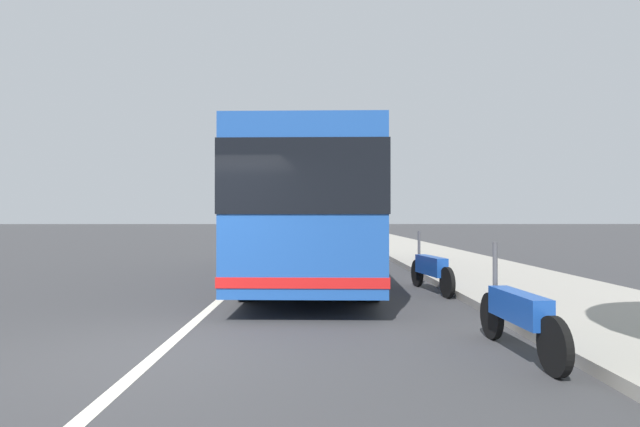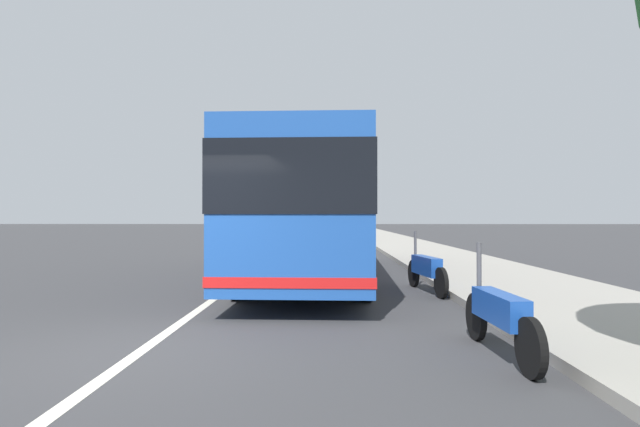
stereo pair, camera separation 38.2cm
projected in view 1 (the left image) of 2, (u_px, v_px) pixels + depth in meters
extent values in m
plane|color=#38383A|center=(162.00, 351.00, 5.97)|extent=(220.00, 220.00, 0.00)
cube|color=#9E998E|center=(459.00, 265.00, 16.03)|extent=(110.00, 3.60, 0.14)
cube|color=silver|center=(258.00, 267.00, 15.97)|extent=(110.00, 0.16, 0.01)
cube|color=#1E4C9E|center=(316.00, 210.00, 13.33)|extent=(11.81, 2.92, 2.77)
cube|color=black|center=(316.00, 194.00, 13.34)|extent=(11.85, 2.97, 1.12)
cube|color=red|center=(316.00, 254.00, 13.33)|extent=(11.84, 2.95, 0.16)
cylinder|color=black|center=(285.00, 249.00, 17.10)|extent=(1.01, 0.33, 1.00)
cylinder|color=black|center=(354.00, 249.00, 17.05)|extent=(1.01, 0.33, 1.00)
cylinder|color=black|center=(247.00, 274.00, 9.60)|extent=(1.01, 0.33, 1.00)
cylinder|color=black|center=(371.00, 274.00, 9.54)|extent=(1.01, 0.33, 1.00)
cylinder|color=black|center=(492.00, 316.00, 6.56)|extent=(0.60, 0.11, 0.59)
cylinder|color=black|center=(554.00, 346.00, 5.01)|extent=(0.60, 0.11, 0.59)
cube|color=#1947A5|center=(519.00, 307.00, 5.79)|extent=(1.18, 0.30, 0.33)
cylinder|color=#4C4C51|center=(495.00, 270.00, 6.45)|extent=(0.06, 0.06, 0.70)
cylinder|color=black|center=(417.00, 273.00, 11.53)|extent=(0.61, 0.17, 0.60)
cylinder|color=black|center=(447.00, 283.00, 9.86)|extent=(0.61, 0.17, 0.60)
cube|color=#1947A5|center=(431.00, 266.00, 10.70)|extent=(1.29, 0.42, 0.38)
cylinder|color=#4C4C51|center=(419.00, 247.00, 11.41)|extent=(0.06, 0.06, 0.70)
cube|color=#2D7238|center=(312.00, 233.00, 31.56)|extent=(4.08, 1.99, 0.85)
cube|color=black|center=(312.00, 222.00, 31.52)|extent=(1.91, 1.73, 0.50)
cylinder|color=black|center=(300.00, 236.00, 32.91)|extent=(0.65, 0.26, 0.64)
cylinder|color=black|center=(325.00, 236.00, 32.84)|extent=(0.65, 0.26, 0.64)
cylinder|color=black|center=(297.00, 238.00, 30.28)|extent=(0.65, 0.26, 0.64)
cylinder|color=black|center=(324.00, 238.00, 30.21)|extent=(0.65, 0.26, 0.64)
cube|color=black|center=(321.00, 231.00, 36.33)|extent=(4.17, 1.80, 0.78)
cube|color=black|center=(321.00, 222.00, 36.19)|extent=(2.04, 1.65, 0.51)
cylinder|color=black|center=(309.00, 234.00, 37.69)|extent=(0.64, 0.22, 0.64)
cylinder|color=black|center=(331.00, 234.00, 37.71)|extent=(0.64, 0.22, 0.64)
cylinder|color=black|center=(309.00, 235.00, 34.94)|extent=(0.64, 0.22, 0.64)
cylinder|color=black|center=(333.00, 235.00, 34.96)|extent=(0.64, 0.22, 0.64)
cube|color=navy|center=(274.00, 229.00, 41.06)|extent=(4.47, 1.76, 0.82)
cube|color=black|center=(274.00, 221.00, 41.20)|extent=(2.14, 1.59, 0.49)
cylinder|color=black|center=(282.00, 233.00, 39.58)|extent=(0.64, 0.23, 0.64)
cylinder|color=black|center=(262.00, 233.00, 39.59)|extent=(0.64, 0.23, 0.64)
cylinder|color=black|center=(285.00, 232.00, 42.52)|extent=(0.64, 0.23, 0.64)
cylinder|color=black|center=(266.00, 232.00, 42.53)|extent=(0.64, 0.23, 0.64)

